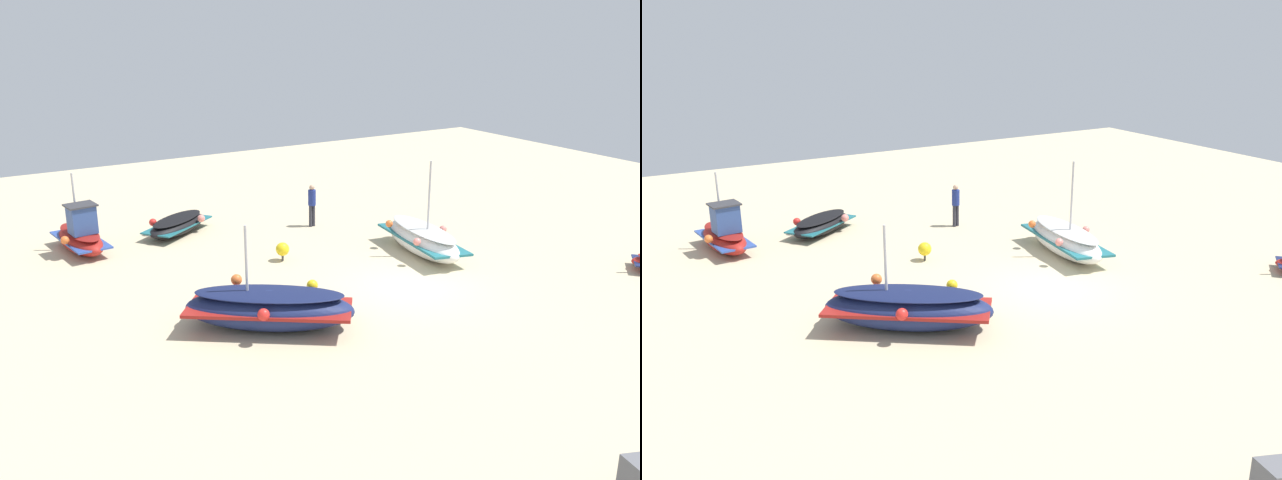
{
  "view_description": "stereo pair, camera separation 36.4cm",
  "coord_description": "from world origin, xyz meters",
  "views": [
    {
      "loc": [
        13.11,
        16.12,
        8.48
      ],
      "look_at": [
        1.37,
        -3.3,
        0.9
      ],
      "focal_mm": 38.58,
      "sensor_mm": 36.0,
      "label": 1
    },
    {
      "loc": [
        12.8,
        16.3,
        8.48
      ],
      "look_at": [
        1.37,
        -3.3,
        0.9
      ],
      "focal_mm": 38.58,
      "sensor_mm": 36.0,
      "label": 2
    }
  ],
  "objects": [
    {
      "name": "fishing_boat_3",
      "position": [
        8.23,
        -9.01,
        0.59
      ],
      "size": [
        1.63,
        3.39,
        2.95
      ],
      "rotation": [
        0.0,
        0.0,
        1.69
      ],
      "color": "maroon",
      "rests_on": "ground_plane"
    },
    {
      "name": "mooring_buoy_0",
      "position": [
        2.33,
        -4.3,
        0.43
      ],
      "size": [
        0.49,
        0.49,
        0.68
      ],
      "color": "#3F3F42",
      "rests_on": "ground_plane"
    },
    {
      "name": "ground_plane",
      "position": [
        0.0,
        0.0,
        0.0
      ],
      "size": [
        46.94,
        46.94,
        0.0
      ],
      "primitive_type": "plane",
      "color": "beige"
    },
    {
      "name": "fishing_boat_0",
      "position": [
        4.43,
        -9.26,
        0.37
      ],
      "size": [
        3.35,
        2.9,
        0.73
      ],
      "rotation": [
        0.0,
        0.0,
        0.62
      ],
      "color": "black",
      "rests_on": "ground_plane"
    },
    {
      "name": "fishing_boat_2",
      "position": [
        -2.42,
        -2.32,
        0.57
      ],
      "size": [
        2.21,
        4.55,
        3.56
      ],
      "rotation": [
        0.0,
        0.0,
        4.56
      ],
      "color": "white",
      "rests_on": "ground_plane"
    },
    {
      "name": "person_walking",
      "position": [
        -0.68,
        -7.33,
        1.02
      ],
      "size": [
        0.32,
        0.32,
        1.77
      ],
      "rotation": [
        0.0,
        0.0,
        1.76
      ],
      "color": "#2D2D38",
      "rests_on": "ground_plane"
    },
    {
      "name": "fishing_boat_4",
      "position": [
        5.22,
        0.34,
        0.62
      ],
      "size": [
        5.0,
        4.32,
        3.08
      ],
      "rotation": [
        0.0,
        0.0,
        2.53
      ],
      "color": "navy",
      "rests_on": "ground_plane"
    }
  ]
}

